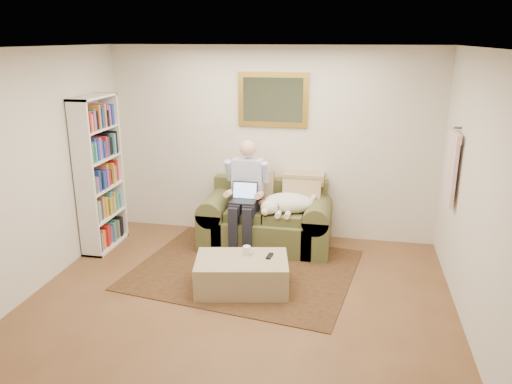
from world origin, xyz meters
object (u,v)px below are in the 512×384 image
(seated_man, at_px, (245,197))
(coffee_mug, at_px, (247,250))
(laptop, at_px, (244,196))
(sleeping_dog, at_px, (289,203))
(sofa, at_px, (266,225))
(bookshelf, at_px, (99,174))
(ottoman, at_px, (242,274))

(seated_man, bearing_deg, coffee_mug, -76.63)
(laptop, relative_size, sleeping_dog, 0.47)
(seated_man, bearing_deg, sofa, 31.45)
(coffee_mug, height_order, bookshelf, bookshelf)
(laptop, relative_size, coffee_mug, 3.29)
(seated_man, bearing_deg, sleeping_dog, 7.13)
(sleeping_dog, bearing_deg, coffee_mug, -107.04)
(sleeping_dog, relative_size, bookshelf, 0.35)
(sofa, distance_m, sleeping_dog, 0.48)
(sofa, xyz_separation_m, sleeping_dog, (0.30, -0.09, 0.36))
(seated_man, xyz_separation_m, ottoman, (0.21, -1.11, -0.53))
(sleeping_dog, relative_size, coffee_mug, 6.99)
(seated_man, height_order, sleeping_dog, seated_man)
(laptop, bearing_deg, seated_man, 90.00)
(seated_man, bearing_deg, ottoman, -79.56)
(ottoman, bearing_deg, bookshelf, 158.11)
(laptop, distance_m, coffee_mug, 1.01)
(seated_man, bearing_deg, laptop, -90.00)
(coffee_mug, relative_size, bookshelf, 0.05)
(ottoman, distance_m, bookshelf, 2.38)
(sleeping_dog, bearing_deg, bookshelf, -171.78)
(laptop, distance_m, sleeping_dog, 0.58)
(sofa, distance_m, bookshelf, 2.28)
(ottoman, bearing_deg, sleeping_dog, 73.36)
(laptop, distance_m, ottoman, 1.21)
(ottoman, height_order, bookshelf, bookshelf)
(sleeping_dog, distance_m, coffee_mug, 1.13)
(sleeping_dog, height_order, ottoman, sleeping_dog)
(laptop, bearing_deg, ottoman, -78.92)
(sofa, bearing_deg, coffee_mug, -90.99)
(seated_man, height_order, ottoman, seated_man)
(sleeping_dog, distance_m, bookshelf, 2.48)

